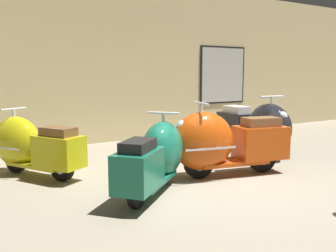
% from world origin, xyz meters
% --- Properties ---
extents(ground_plane, '(60.00, 60.00, 0.00)m').
position_xyz_m(ground_plane, '(0.00, 0.00, 0.00)').
color(ground_plane, gray).
extents(showroom_back_wall, '(18.00, 0.24, 3.36)m').
position_xyz_m(showroom_back_wall, '(0.02, 3.81, 1.68)').
color(showroom_back_wall, '#CCB784').
rests_on(showroom_back_wall, ground).
extents(scooter_0, '(1.17, 1.55, 0.95)m').
position_xyz_m(scooter_0, '(-2.18, 1.87, 0.43)').
color(scooter_0, black).
rests_on(scooter_0, ground).
extents(scooter_1, '(1.45, 1.36, 0.95)m').
position_xyz_m(scooter_1, '(-0.98, 0.36, 0.43)').
color(scooter_1, black).
rests_on(scooter_1, ground).
extents(scooter_2, '(1.78, 0.83, 1.05)m').
position_xyz_m(scooter_2, '(0.11, 0.46, 0.48)').
color(scooter_2, black).
rests_on(scooter_2, ground).
extents(scooter_3, '(0.64, 1.78, 1.07)m').
position_xyz_m(scooter_3, '(1.54, 1.21, 0.49)').
color(scooter_3, black).
rests_on(scooter_3, ground).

